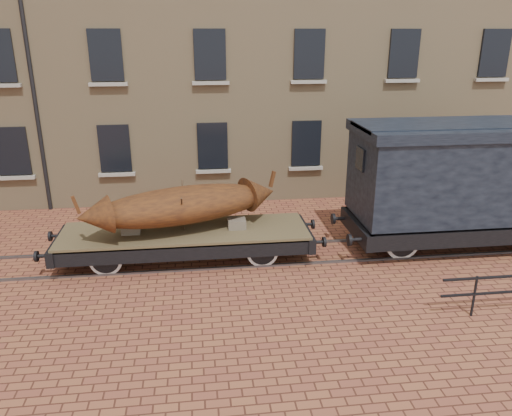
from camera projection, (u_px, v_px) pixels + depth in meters
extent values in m
plane|color=brown|center=(307.00, 253.00, 14.66)|extent=(90.00, 90.00, 0.00)
cube|color=tan|center=(329.00, 11.00, 22.02)|extent=(40.00, 10.00, 14.00)
cube|color=black|center=(13.00, 151.00, 17.46)|extent=(1.10, 0.12, 1.70)
cube|color=#A09A8C|center=(16.00, 178.00, 17.72)|extent=(1.30, 0.18, 0.12)
cube|color=black|center=(115.00, 148.00, 17.86)|extent=(1.10, 0.12, 1.70)
cube|color=#A09A8C|center=(117.00, 174.00, 18.12)|extent=(1.30, 0.18, 0.12)
cube|color=black|center=(213.00, 146.00, 18.27)|extent=(1.10, 0.12, 1.70)
cube|color=#A09A8C|center=(213.00, 171.00, 18.53)|extent=(1.30, 0.18, 0.12)
cube|color=black|center=(306.00, 143.00, 18.68)|extent=(1.10, 0.12, 1.70)
cube|color=#A09A8C|center=(306.00, 168.00, 18.94)|extent=(1.30, 0.18, 0.12)
cube|color=black|center=(396.00, 141.00, 19.08)|extent=(1.10, 0.12, 1.70)
cube|color=#A09A8C|center=(394.00, 165.00, 19.34)|extent=(1.30, 0.18, 0.12)
cube|color=black|center=(481.00, 139.00, 19.49)|extent=(1.10, 0.12, 1.70)
cube|color=#A09A8C|center=(479.00, 163.00, 19.75)|extent=(1.30, 0.18, 0.12)
cube|color=#A09A8C|center=(1.00, 86.00, 16.65)|extent=(1.30, 0.18, 0.12)
cube|color=black|center=(106.00, 55.00, 16.79)|extent=(1.10, 0.12, 1.70)
cube|color=#A09A8C|center=(108.00, 84.00, 17.06)|extent=(1.30, 0.18, 0.12)
cube|color=black|center=(210.00, 55.00, 17.20)|extent=(1.10, 0.12, 1.70)
cube|color=#A09A8C|center=(211.00, 83.00, 17.46)|extent=(1.30, 0.18, 0.12)
cube|color=black|center=(309.00, 54.00, 17.61)|extent=(1.10, 0.12, 1.70)
cube|color=#A09A8C|center=(309.00, 82.00, 17.87)|extent=(1.30, 0.18, 0.12)
cube|color=black|center=(404.00, 54.00, 18.01)|extent=(1.10, 0.12, 1.70)
cube|color=#A09A8C|center=(402.00, 81.00, 18.27)|extent=(1.30, 0.18, 0.12)
cube|color=black|center=(495.00, 53.00, 18.42)|extent=(1.10, 0.12, 1.70)
cube|color=#A09A8C|center=(491.00, 80.00, 18.68)|extent=(1.30, 0.18, 0.12)
cylinder|color=black|center=(21.00, 3.00, 15.96)|extent=(0.14, 0.14, 14.00)
cube|color=#59595E|center=(313.00, 263.00, 13.97)|extent=(30.00, 0.08, 0.06)
cube|color=#59595E|center=(302.00, 243.00, 15.32)|extent=(30.00, 0.08, 0.06)
cylinder|color=black|center=(474.00, 296.00, 11.28)|extent=(0.06, 0.06, 1.00)
cube|color=#4D4329|center=(185.00, 232.00, 13.96)|extent=(6.84, 2.01, 0.11)
cube|color=black|center=(185.00, 253.00, 13.16)|extent=(6.84, 0.15, 0.41)
cube|color=black|center=(186.00, 227.00, 14.90)|extent=(6.84, 0.15, 0.41)
cube|color=black|center=(59.00, 245.00, 13.64)|extent=(0.20, 2.10, 0.41)
cylinder|color=black|center=(43.00, 256.00, 12.97)|extent=(0.32, 0.09, 0.09)
cylinder|color=black|center=(36.00, 256.00, 12.95)|extent=(0.07, 0.29, 0.29)
cylinder|color=black|center=(56.00, 236.00, 14.25)|extent=(0.32, 0.09, 0.09)
cylinder|color=black|center=(50.00, 236.00, 14.23)|extent=(0.07, 0.29, 0.29)
cube|color=black|center=(304.00, 233.00, 14.43)|extent=(0.20, 2.10, 0.41)
cylinder|color=black|center=(319.00, 242.00, 13.82)|extent=(0.32, 0.09, 0.09)
cylinder|color=black|center=(324.00, 242.00, 13.84)|extent=(0.07, 0.29, 0.29)
cylinder|color=black|center=(308.00, 224.00, 15.10)|extent=(0.32, 0.09, 0.09)
cylinder|color=black|center=(313.00, 224.00, 15.12)|extent=(0.07, 0.29, 0.29)
cylinder|color=black|center=(110.00, 249.00, 13.86)|extent=(0.09, 1.73, 0.09)
cylinder|color=white|center=(105.00, 260.00, 13.18)|extent=(0.88, 0.06, 0.88)
cylinder|color=black|center=(105.00, 260.00, 13.18)|extent=(0.72, 0.09, 0.72)
cube|color=black|center=(104.00, 255.00, 13.01)|extent=(0.82, 0.07, 0.09)
cylinder|color=white|center=(113.00, 239.00, 14.53)|extent=(0.88, 0.06, 0.88)
cylinder|color=black|center=(113.00, 239.00, 14.53)|extent=(0.72, 0.09, 0.72)
cube|color=black|center=(113.00, 231.00, 14.56)|extent=(0.82, 0.07, 0.09)
cylinder|color=black|center=(259.00, 242.00, 14.35)|extent=(0.09, 1.73, 0.09)
cylinder|color=white|center=(263.00, 252.00, 13.67)|extent=(0.88, 0.06, 0.88)
cylinder|color=black|center=(263.00, 252.00, 13.67)|extent=(0.72, 0.09, 0.72)
cube|color=black|center=(263.00, 247.00, 13.50)|extent=(0.82, 0.07, 0.09)
cylinder|color=white|center=(256.00, 232.00, 15.02)|extent=(0.88, 0.06, 0.88)
cylinder|color=black|center=(256.00, 232.00, 15.02)|extent=(0.72, 0.09, 0.72)
cube|color=black|center=(256.00, 224.00, 15.05)|extent=(0.82, 0.07, 0.09)
cube|color=black|center=(186.00, 243.00, 14.08)|extent=(3.65, 0.05, 0.05)
cube|color=#6F6458|center=(131.00, 228.00, 13.73)|extent=(0.50, 0.46, 0.26)
cube|color=#6F6458|center=(237.00, 223.00, 14.07)|extent=(0.50, 0.46, 0.26)
ellipsoid|color=brown|center=(183.00, 205.00, 13.69)|extent=(5.22, 2.99, 1.00)
cone|color=brown|center=(93.00, 216.00, 12.75)|extent=(1.11, 1.16, 0.95)
cube|color=brown|center=(76.00, 205.00, 12.47)|extent=(0.22, 0.16, 0.48)
cone|color=brown|center=(260.00, 193.00, 14.61)|extent=(1.11, 1.16, 0.95)
cube|color=brown|center=(272.00, 179.00, 14.64)|extent=(0.22, 0.16, 0.48)
cylinder|color=#443221|center=(183.00, 215.00, 13.36)|extent=(0.04, 0.85, 1.23)
cylinder|color=#443221|center=(183.00, 205.00, 14.12)|extent=(0.04, 0.85, 1.23)
cube|color=black|center=(477.00, 238.00, 13.87)|extent=(6.23, 0.17, 0.47)
cube|color=black|center=(439.00, 210.00, 16.01)|extent=(6.23, 0.17, 0.47)
cube|color=black|center=(356.00, 228.00, 14.58)|extent=(0.23, 2.49, 0.47)
cylinder|color=black|center=(349.00, 240.00, 13.75)|extent=(0.08, 0.33, 0.33)
cylinder|color=black|center=(333.00, 219.00, 15.30)|extent=(0.08, 0.33, 0.33)
cylinder|color=black|center=(393.00, 233.00, 14.79)|extent=(0.10, 1.97, 0.10)
cylinder|color=white|center=(403.00, 243.00, 14.12)|extent=(1.00, 0.07, 1.00)
cylinder|color=black|center=(403.00, 243.00, 14.12)|extent=(0.82, 0.10, 0.82)
cylinder|color=white|center=(384.00, 225.00, 15.46)|extent=(1.00, 0.07, 1.00)
cylinder|color=black|center=(384.00, 225.00, 15.46)|extent=(0.82, 0.10, 0.82)
cylinder|color=white|center=(503.00, 219.00, 15.92)|extent=(1.00, 0.07, 1.00)
cylinder|color=black|center=(503.00, 219.00, 15.92)|extent=(0.82, 0.10, 0.82)
cube|color=black|center=(464.00, 175.00, 14.44)|extent=(6.23, 2.49, 2.39)
cube|color=black|center=(471.00, 129.00, 13.99)|extent=(6.42, 2.64, 0.29)
cube|color=black|center=(471.00, 125.00, 13.95)|extent=(6.42, 1.77, 0.12)
cube|color=black|center=(361.00, 159.00, 13.89)|extent=(0.08, 0.62, 0.62)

